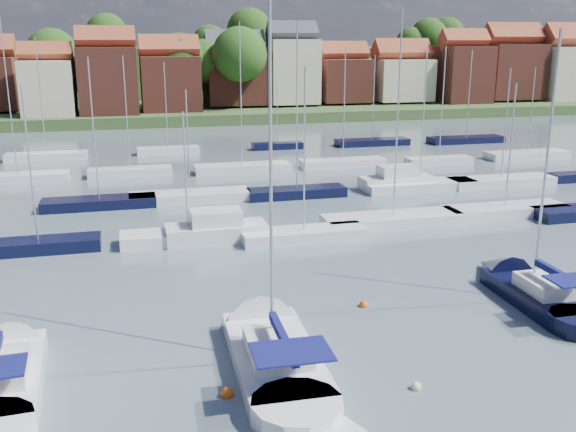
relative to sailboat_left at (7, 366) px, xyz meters
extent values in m
plane|color=#404C57|center=(16.46, 36.30, -0.36)|extent=(260.00, 260.00, 0.00)
cube|color=silver|center=(0.07, -1.32, -0.11)|extent=(3.36, 7.30, 1.20)
cone|color=silver|center=(-0.17, 3.14, -0.11)|extent=(3.16, 3.63, 2.98)
cube|color=silver|center=(11.03, -2.21, -0.11)|extent=(3.72, 8.44, 1.20)
cone|color=silver|center=(11.18, 3.00, -0.11)|extent=(3.59, 4.16, 3.48)
cylinder|color=silver|center=(10.91, -6.38, -0.11)|extent=(3.58, 3.58, 1.20)
cube|color=silver|center=(11.02, -2.79, 0.84)|extent=(2.53, 3.55, 0.70)
cylinder|color=#B2B2B7|center=(11.05, -1.63, 8.22)|extent=(0.14, 0.14, 15.46)
cylinder|color=#B2B2B7|center=(10.98, -3.95, 1.69)|extent=(0.23, 4.64, 0.10)
cube|color=#111456|center=(10.98, -3.95, 1.84)|extent=(0.43, 4.41, 0.35)
cube|color=#111456|center=(10.94, -5.46, 1.99)|extent=(3.02, 2.17, 0.08)
cube|color=black|center=(26.18, 1.10, -0.11)|extent=(3.15, 7.10, 1.20)
cone|color=black|center=(26.32, 5.48, -0.11)|extent=(3.03, 3.50, 2.92)
cube|color=silver|center=(26.17, 0.62, 0.84)|extent=(2.14, 2.99, 0.70)
cylinder|color=#B2B2B7|center=(26.20, 1.59, 7.13)|extent=(0.14, 0.14, 13.27)
cylinder|color=#B2B2B7|center=(26.13, -0.36, 1.69)|extent=(0.23, 3.89, 0.10)
cube|color=#111456|center=(26.13, -0.36, 1.84)|extent=(0.42, 3.71, 0.35)
cube|color=#111456|center=(26.09, -1.62, 1.99)|extent=(2.54, 1.83, 0.08)
sphere|color=#D85914|center=(8.70, -4.03, -0.36)|extent=(0.53, 0.53, 0.53)
sphere|color=beige|center=(16.14, -5.38, -0.36)|extent=(0.42, 0.42, 0.42)
sphere|color=#D85914|center=(17.05, 2.96, -0.36)|extent=(0.47, 0.47, 0.47)
cube|color=black|center=(-0.65, 16.84, -0.01)|extent=(8.01, 2.24, 1.00)
cylinder|color=#B2B2B7|center=(-0.65, 16.84, 5.57)|extent=(0.12, 0.12, 10.16)
cube|color=silver|center=(9.19, 16.50, -0.01)|extent=(9.22, 2.58, 1.00)
cylinder|color=#B2B2B7|center=(9.19, 16.50, 4.59)|extent=(0.12, 0.12, 8.18)
cube|color=silver|center=(17.09, 14.91, -0.01)|extent=(8.78, 2.46, 1.00)
cylinder|color=#B2B2B7|center=(17.09, 14.91, 6.02)|extent=(0.12, 0.12, 11.06)
cube|color=silver|center=(24.69, 16.97, -0.01)|extent=(10.79, 3.02, 1.00)
cylinder|color=#B2B2B7|center=(24.69, 16.97, 7.93)|extent=(0.12, 0.12, 14.87)
cube|color=silver|center=(34.44, 17.32, -0.01)|extent=(10.13, 2.84, 1.00)
cylinder|color=#B2B2B7|center=(34.44, 17.32, 5.29)|extent=(0.12, 0.12, 9.59)
cube|color=silver|center=(11.15, 16.30, 0.14)|extent=(7.00, 2.60, 1.40)
cube|color=silver|center=(11.15, 16.30, 1.24)|extent=(3.50, 2.20, 1.30)
cube|color=black|center=(2.91, 27.94, -0.01)|extent=(9.30, 2.60, 1.00)
cylinder|color=#B2B2B7|center=(2.91, 27.94, 6.23)|extent=(0.12, 0.12, 11.48)
cube|color=silver|center=(10.52, 28.31, -0.01)|extent=(10.40, 2.91, 1.00)
cylinder|color=#B2B2B7|center=(10.52, 28.31, 4.88)|extent=(0.12, 0.12, 8.77)
cube|color=black|center=(19.94, 27.58, -0.01)|extent=(8.80, 2.46, 1.00)
cylinder|color=#B2B2B7|center=(19.94, 27.58, 7.66)|extent=(0.12, 0.12, 14.33)
cube|color=silver|center=(31.86, 27.46, -0.01)|extent=(10.73, 3.00, 1.00)
cylinder|color=#B2B2B7|center=(31.86, 27.46, 6.57)|extent=(0.12, 0.12, 12.14)
cube|color=silver|center=(40.28, 27.27, -0.01)|extent=(10.48, 2.93, 1.00)
cylinder|color=#B2B2B7|center=(40.28, 27.27, 5.63)|extent=(0.12, 0.12, 10.28)
cube|color=silver|center=(29.92, 28.30, 0.14)|extent=(7.00, 2.60, 1.40)
cube|color=silver|center=(29.92, 28.30, 1.24)|extent=(3.50, 2.20, 1.30)
cube|color=silver|center=(-5.25, 40.51, -0.01)|extent=(9.71, 2.72, 1.00)
cylinder|color=#B2B2B7|center=(-5.25, 40.51, 7.94)|extent=(0.12, 0.12, 14.88)
cube|color=silver|center=(5.62, 40.81, -0.01)|extent=(8.49, 2.38, 1.00)
cylinder|color=#B2B2B7|center=(5.62, 40.81, 6.15)|extent=(0.12, 0.12, 11.31)
cube|color=silver|center=(17.25, 40.08, -0.01)|extent=(10.16, 2.85, 1.00)
cylinder|color=#B2B2B7|center=(17.25, 40.08, 7.79)|extent=(0.12, 0.12, 14.59)
cube|color=silver|center=(28.63, 40.19, -0.01)|extent=(9.53, 2.67, 1.00)
cylinder|color=#B2B2B7|center=(28.63, 40.19, 6.45)|extent=(0.12, 0.12, 11.91)
cube|color=silver|center=(39.62, 38.80, -0.01)|extent=(7.62, 2.13, 1.00)
cylinder|color=#B2B2B7|center=(39.62, 38.80, 6.56)|extent=(0.12, 0.12, 12.13)
cube|color=silver|center=(51.69, 39.89, -0.01)|extent=(10.17, 2.85, 1.00)
cylinder|color=#B2B2B7|center=(51.69, 39.89, 5.36)|extent=(0.12, 0.12, 9.73)
cube|color=silver|center=(-3.80, 52.86, -0.01)|extent=(9.24, 2.59, 1.00)
cylinder|color=#B2B2B7|center=(-3.80, 52.86, 7.08)|extent=(0.12, 0.12, 13.17)
cube|color=silver|center=(10.38, 53.60, -0.01)|extent=(7.57, 2.12, 1.00)
cylinder|color=#B2B2B7|center=(10.38, 53.60, 5.61)|extent=(0.12, 0.12, 10.24)
cube|color=black|center=(24.34, 53.77, -0.01)|extent=(6.58, 1.84, 1.00)
cylinder|color=#B2B2B7|center=(24.34, 53.77, 4.50)|extent=(0.12, 0.12, 8.01)
cube|color=black|center=(37.40, 53.70, -0.01)|extent=(9.92, 2.78, 1.00)
cylinder|color=#B2B2B7|center=(37.40, 53.70, 5.95)|extent=(0.12, 0.12, 10.92)
cube|color=black|center=(50.74, 52.67, -0.01)|extent=(10.55, 2.95, 1.00)
cylinder|color=#B2B2B7|center=(50.74, 52.67, 6.25)|extent=(0.12, 0.12, 11.51)
cube|color=#3F582C|center=(16.46, 113.30, -0.06)|extent=(200.00, 70.00, 3.00)
cube|color=#3F582C|center=(16.46, 138.30, 4.64)|extent=(200.00, 60.00, 14.00)
cube|color=beige|center=(-6.28, 85.30, 5.72)|extent=(8.09, 8.80, 8.96)
cube|color=brown|center=(-6.28, 85.30, 11.20)|extent=(8.25, 4.00, 4.00)
cube|color=brown|center=(3.11, 86.23, 6.73)|extent=(9.36, 10.17, 10.97)
cube|color=brown|center=(3.11, 86.23, 13.36)|extent=(9.54, 4.63, 4.63)
cube|color=brown|center=(13.42, 87.95, 5.96)|extent=(9.90, 8.56, 9.42)
cube|color=brown|center=(13.42, 87.95, 11.88)|extent=(10.10, 4.90, 4.90)
cube|color=brown|center=(25.56, 92.95, 6.59)|extent=(10.59, 8.93, 9.49)
cube|color=#383A42|center=(25.56, 92.95, 12.63)|extent=(10.80, 5.24, 5.24)
cube|color=beige|center=(36.17, 92.10, 7.67)|extent=(9.01, 8.61, 11.65)
cube|color=#383A42|center=(36.17, 92.10, 14.60)|extent=(9.19, 4.46, 4.46)
cube|color=brown|center=(46.63, 93.30, 5.85)|extent=(9.10, 9.34, 8.00)
cube|color=brown|center=(46.63, 93.30, 10.96)|extent=(9.28, 4.50, 4.50)
cube|color=beige|center=(58.41, 92.89, 5.78)|extent=(10.86, 9.59, 7.88)
cube|color=brown|center=(58.41, 92.89, 11.05)|extent=(11.07, 5.37, 5.37)
cube|color=brown|center=(70.22, 90.22, 6.73)|extent=(9.18, 9.96, 10.97)
cube|color=brown|center=(70.22, 90.22, 13.34)|extent=(9.36, 4.54, 4.54)
cube|color=brown|center=(81.64, 91.51, 7.23)|extent=(11.39, 9.67, 10.76)
cube|color=brown|center=(81.64, 91.51, 14.00)|extent=(11.62, 5.64, 5.64)
cube|color=beige|center=(94.47, 89.64, 6.64)|extent=(12.95, 8.52, 10.80)
cube|color=brown|center=(94.47, 89.64, 13.63)|extent=(13.21, 6.41, 6.41)
cylinder|color=#382619|center=(73.23, 111.81, 8.16)|extent=(0.50, 0.50, 4.47)
sphere|color=#2B5019|center=(73.23, 111.81, 14.23)|extent=(8.18, 8.18, 8.18)
cylinder|color=#382619|center=(19.92, 92.23, 3.47)|extent=(0.50, 0.50, 4.46)
sphere|color=#2B5019|center=(19.92, 92.23, 9.52)|extent=(8.15, 8.15, 8.15)
cylinder|color=#382619|center=(31.68, 109.98, 8.22)|extent=(0.50, 0.50, 5.15)
sphere|color=#2B5019|center=(31.68, 109.98, 15.21)|extent=(9.41, 9.41, 9.41)
cylinder|color=#382619|center=(2.92, 112.61, 8.32)|extent=(0.50, 0.50, 4.56)
sphere|color=#2B5019|center=(2.92, 112.61, 14.51)|extent=(8.34, 8.34, 8.34)
cylinder|color=#382619|center=(-6.78, 101.55, 3.82)|extent=(0.50, 0.50, 5.15)
sphere|color=#2B5019|center=(-6.78, 101.55, 10.81)|extent=(9.42, 9.42, 9.42)
cylinder|color=#382619|center=(30.22, 101.00, 3.13)|extent=(0.50, 0.50, 3.77)
sphere|color=#2B5019|center=(30.22, 101.00, 8.24)|extent=(6.89, 6.89, 6.89)
cylinder|color=#382619|center=(25.51, 87.24, 3.85)|extent=(0.50, 0.50, 5.21)
sphere|color=#2B5019|center=(25.51, 87.24, 10.93)|extent=(9.53, 9.53, 9.53)
cylinder|color=#382619|center=(78.39, 97.92, 2.73)|extent=(0.50, 0.50, 2.97)
sphere|color=#2B5019|center=(78.39, 97.92, 6.77)|extent=(5.44, 5.44, 5.44)
cylinder|color=#382619|center=(15.31, 90.05, 3.67)|extent=(0.50, 0.50, 4.84)
sphere|color=#2B5019|center=(15.31, 90.05, 10.24)|extent=(8.85, 8.85, 8.85)
cylinder|color=#382619|center=(69.14, 112.02, 7.81)|extent=(0.50, 0.50, 3.72)
sphere|color=#2B5019|center=(69.14, 112.02, 12.86)|extent=(6.80, 6.80, 6.80)
cylinder|color=#382619|center=(70.51, 90.43, 3.27)|extent=(0.50, 0.50, 4.05)
sphere|color=#2B5019|center=(70.51, 90.43, 8.76)|extent=(7.40, 7.40, 7.40)
cylinder|color=#382619|center=(23.30, 109.59, 7.55)|extent=(0.50, 0.50, 3.93)
sphere|color=#2B5019|center=(23.30, 109.59, 12.89)|extent=(7.19, 7.19, 7.19)
cylinder|color=#382619|center=(47.11, 96.47, 3.16)|extent=(0.50, 0.50, 3.82)
sphere|color=#2B5019|center=(47.11, 96.47, 8.35)|extent=(6.99, 6.99, 6.99)
cylinder|color=#382619|center=(-0.98, 89.42, 2.99)|extent=(0.50, 0.50, 3.48)
sphere|color=#2B5019|center=(-0.98, 89.42, 7.71)|extent=(6.37, 6.37, 6.37)
cylinder|color=#382619|center=(73.97, 99.11, 2.74)|extent=(0.50, 0.50, 2.99)
sphere|color=#2B5019|center=(73.97, 99.11, 6.79)|extent=(5.46, 5.46, 5.46)
cylinder|color=#382619|center=(20.07, 95.34, 2.87)|extent=(0.50, 0.50, 3.25)
sphere|color=#2B5019|center=(20.07, 95.34, 7.28)|extent=(5.94, 5.94, 5.94)
cylinder|color=#382619|center=(13.41, 97.03, 2.74)|extent=(0.50, 0.50, 2.98)
sphere|color=#2B5019|center=(13.41, 97.03, 6.79)|extent=(5.46, 5.46, 5.46)
cylinder|color=#382619|center=(81.12, 118.04, 9.00)|extent=(0.50, 0.50, 4.29)
sphere|color=#2B5019|center=(81.12, 118.04, 14.82)|extent=(7.84, 7.84, 7.84)
camera|label=1|loc=(5.51, -26.44, 13.16)|focal=40.00mm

